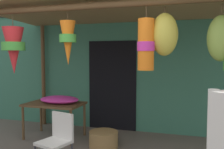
# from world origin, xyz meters

# --- Properties ---
(shop_facade) EXTENTS (9.45, 0.29, 4.45)m
(shop_facade) POSITION_xyz_m (-0.00, 2.32, 2.22)
(shop_facade) COLOR #387056
(shop_facade) RESTS_ON ground_plane
(market_stall_canopy) EXTENTS (5.00, 2.39, 2.62)m
(market_stall_canopy) POSITION_xyz_m (0.48, 0.96, 2.30)
(market_stall_canopy) COLOR brown
(market_stall_canopy) RESTS_ON ground_plane
(display_table) EXTENTS (1.15, 0.73, 0.71)m
(display_table) POSITION_xyz_m (-1.11, 1.27, 0.63)
(display_table) COLOR brown
(display_table) RESTS_ON ground_plane
(flower_heap_on_table) EXTENTS (0.81, 0.57, 0.14)m
(flower_heap_on_table) POSITION_xyz_m (-1.00, 1.30, 0.78)
(flower_heap_on_table) COLOR #D13399
(flower_heap_on_table) RESTS_ON display_table
(folding_chair) EXTENTS (0.50, 0.50, 0.84)m
(folding_chair) POSITION_xyz_m (-0.29, -0.06, 0.50)
(folding_chair) COLOR beige
(folding_chair) RESTS_ON ground_plane
(wicker_basket_by_table) EXTENTS (0.53, 0.53, 0.28)m
(wicker_basket_by_table) POSITION_xyz_m (0.02, 1.07, 0.14)
(wicker_basket_by_table) COLOR olive
(wicker_basket_by_table) RESTS_ON ground_plane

